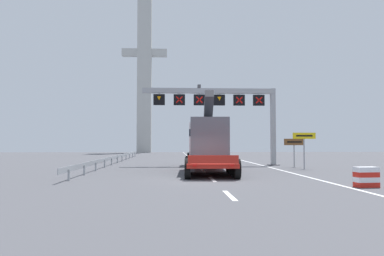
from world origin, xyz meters
The scene contains 10 objects.
ground centered at (0.00, 0.00, 0.00)m, with size 112.00×112.00×0.00m, color #4C4C51.
lane_markings centered at (0.59, 23.54, 0.01)m, with size 0.20×61.69×0.01m.
edge_line_right centered at (6.20, 12.00, 0.01)m, with size 0.20×63.00×0.01m, color silver.
overhead_lane_gantry centered at (2.94, 11.79, 5.51)m, with size 11.95×0.90×7.06m.
heavy_haul_truck_red centered at (0.97, 7.49, 1.99)m, with size 3.62×14.16×5.30m.
exit_sign_yellow centered at (8.33, 7.10, 2.10)m, with size 1.74×0.15×2.73m.
tourist_info_sign_brown centered at (8.23, 9.03, 1.77)m, with size 1.66×0.15×2.30m.
crash_barrier_striped centered at (7.06, -3.81, 0.45)m, with size 1.05×0.60×0.90m.
guardrail_left centered at (-6.98, 15.84, 0.56)m, with size 0.13×35.67×0.76m.
bridge_pylon_distant centered at (-7.29, 52.55, 16.59)m, with size 9.00×2.00×32.40m.
Camera 1 is at (-1.53, -19.36, 1.98)m, focal length 33.54 mm.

